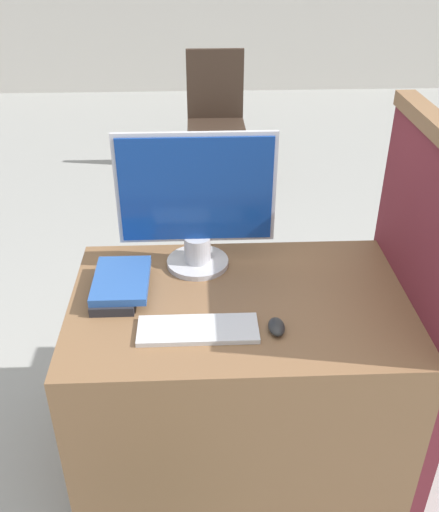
{
  "coord_description": "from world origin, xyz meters",
  "views": [
    {
      "loc": [
        -0.13,
        -1.17,
        1.86
      ],
      "look_at": [
        -0.07,
        0.34,
        0.93
      ],
      "focal_mm": 40.0,
      "sensor_mm": 36.0,
      "label": 1
    }
  ],
  "objects": [
    {
      "name": "desk",
      "position": [
        0.0,
        0.37,
        0.37
      ],
      "size": [
        1.13,
        0.75,
        0.74
      ],
      "color": "brown",
      "rests_on": "ground_plane"
    },
    {
      "name": "carrel_divider",
      "position": [
        0.59,
        0.39,
        0.67
      ],
      "size": [
        0.07,
        0.77,
        1.32
      ],
      "color": "maroon",
      "rests_on": "ground_plane"
    },
    {
      "name": "monitor",
      "position": [
        -0.14,
        0.6,
        0.99
      ],
      "size": [
        0.55,
        0.22,
        0.5
      ],
      "color": "#B7B7BC",
      "rests_on": "desk"
    },
    {
      "name": "keyboard",
      "position": [
        -0.14,
        0.21,
        0.75
      ],
      "size": [
        0.37,
        0.14,
        0.02
      ],
      "color": "silver",
      "rests_on": "desk"
    },
    {
      "name": "mouse",
      "position": [
        0.1,
        0.2,
        0.76
      ],
      "size": [
        0.05,
        0.09,
        0.03
      ],
      "color": "#262626",
      "rests_on": "desk"
    },
    {
      "name": "book_stack",
      "position": [
        -0.41,
        0.43,
        0.77
      ],
      "size": [
        0.18,
        0.28,
        0.06
      ],
      "color": "#232328",
      "rests_on": "desk"
    },
    {
      "name": "far_chair",
      "position": [
        0.03,
        3.16,
        0.51
      ],
      "size": [
        0.44,
        0.44,
        0.95
      ],
      "rotation": [
        0.0,
        0.0,
        1.01
      ],
      "color": "#38281E",
      "rests_on": "ground_plane"
    }
  ]
}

